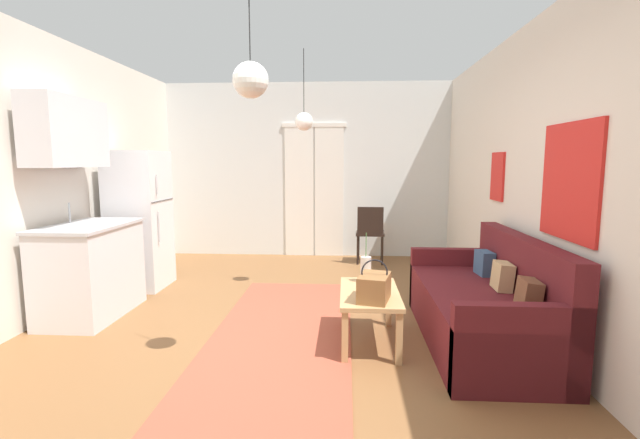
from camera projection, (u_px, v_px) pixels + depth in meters
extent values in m
cube|color=brown|center=(266.00, 357.00, 3.57)|extent=(5.10, 8.04, 0.10)
cube|color=silver|center=(307.00, 170.00, 7.12)|extent=(4.70, 0.10, 2.76)
cube|color=white|center=(299.00, 192.00, 7.11)|extent=(0.46, 0.02, 2.06)
cube|color=white|center=(329.00, 192.00, 7.08)|extent=(0.46, 0.02, 2.06)
cube|color=white|center=(314.00, 125.00, 6.95)|extent=(1.02, 0.03, 0.06)
cube|color=silver|center=(573.00, 181.00, 3.25)|extent=(0.10, 7.64, 2.76)
cube|color=red|center=(569.00, 181.00, 3.18)|extent=(0.02, 0.81, 0.85)
cube|color=red|center=(498.00, 177.00, 4.69)|extent=(0.02, 0.36, 0.51)
cube|color=black|center=(71.00, 148.00, 4.61)|extent=(0.02, 0.32, 0.40)
cube|color=#9E4733|center=(282.00, 334.00, 3.90)|extent=(1.22, 3.23, 0.01)
cube|color=#5B191E|center=(477.00, 316.00, 3.72)|extent=(0.86, 1.91, 0.45)
cube|color=#5B191E|center=(522.00, 291.00, 3.67)|extent=(0.15, 1.91, 0.90)
cube|color=#5B191E|center=(519.00, 352.00, 2.82)|extent=(0.86, 0.11, 0.63)
cube|color=#5B191E|center=(452.00, 278.00, 4.60)|extent=(0.86, 0.11, 0.63)
cube|color=brown|center=(529.00, 295.00, 3.17)|extent=(0.16, 0.24, 0.24)
cube|color=tan|center=(503.00, 276.00, 3.69)|extent=(0.14, 0.23, 0.24)
cube|color=#3D5B7F|center=(484.00, 263.00, 4.18)|extent=(0.14, 0.24, 0.23)
cube|color=tan|center=(370.00, 293.00, 3.70)|extent=(0.49, 0.89, 0.04)
cube|color=tan|center=(345.00, 337.00, 3.34)|extent=(0.05, 0.05, 0.41)
cube|color=tan|center=(399.00, 338.00, 3.32)|extent=(0.05, 0.05, 0.41)
cube|color=tan|center=(345.00, 303.00, 4.14)|extent=(0.05, 0.05, 0.41)
cube|color=tan|center=(389.00, 304.00, 4.12)|extent=(0.05, 0.05, 0.41)
cylinder|color=beige|center=(366.00, 269.00, 3.97)|extent=(0.10, 0.10, 0.23)
cylinder|color=#477F42|center=(366.00, 245.00, 3.94)|extent=(0.01, 0.01, 0.22)
cube|color=brown|center=(374.00, 287.00, 3.45)|extent=(0.29, 0.37, 0.20)
torus|color=black|center=(374.00, 272.00, 3.44)|extent=(0.21, 0.01, 0.21)
cube|color=white|center=(140.00, 220.00, 5.32)|extent=(0.59, 0.65, 1.65)
cube|color=#4C4C51|center=(163.00, 200.00, 5.27)|extent=(0.01, 0.62, 0.01)
cylinder|color=#B7BABF|center=(157.00, 185.00, 5.07)|extent=(0.02, 0.02, 0.23)
cylinder|color=#B7BABF|center=(159.00, 227.00, 5.13)|extent=(0.02, 0.02, 0.36)
cube|color=silver|center=(91.00, 272.00, 4.35)|extent=(0.61, 1.03, 0.89)
cube|color=#B7BABF|center=(88.00, 226.00, 4.29)|extent=(0.64, 1.06, 0.03)
cube|color=#999BA0|center=(94.00, 229.00, 4.40)|extent=(0.36, 0.40, 0.10)
cylinder|color=#B7BABF|center=(69.00, 213.00, 4.40)|extent=(0.02, 0.02, 0.20)
cube|color=silver|center=(66.00, 132.00, 4.18)|extent=(0.32, 0.93, 0.65)
cylinder|color=black|center=(382.00, 246.00, 6.84)|extent=(0.03, 0.03, 0.44)
cylinder|color=black|center=(358.00, 246.00, 6.88)|extent=(0.03, 0.03, 0.44)
cylinder|color=black|center=(382.00, 251.00, 6.50)|extent=(0.03, 0.03, 0.44)
cylinder|color=black|center=(358.00, 250.00, 6.54)|extent=(0.03, 0.03, 0.44)
cube|color=black|center=(370.00, 233.00, 6.66)|extent=(0.44, 0.43, 0.04)
cube|color=black|center=(370.00, 221.00, 6.46)|extent=(0.38, 0.05, 0.41)
cylinder|color=black|center=(249.00, 13.00, 2.83)|extent=(0.01, 0.01, 0.59)
sphere|color=white|center=(251.00, 80.00, 2.88)|extent=(0.24, 0.24, 0.24)
cylinder|color=black|center=(304.00, 81.00, 4.90)|extent=(0.01, 0.01, 0.69)
sphere|color=white|center=(304.00, 122.00, 4.96)|extent=(0.20, 0.20, 0.20)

